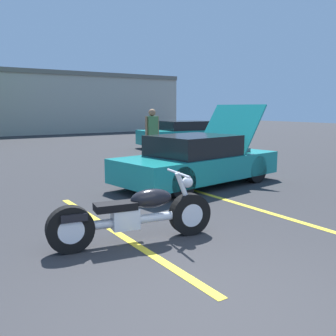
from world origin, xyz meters
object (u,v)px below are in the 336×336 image
Objects in this scene: show_car_hood_open at (198,161)px; spectator_near_motorcycle at (152,131)px; motorcycle at (134,216)px; parked_car_right_row at (188,135)px.

spectator_near_motorcycle is (0.97, 3.73, 0.49)m from show_car_hood_open.
spectator_near_motorcycle is at bearing 66.57° from motorcycle.
show_car_hood_open reaches higher than parked_car_right_row.
show_car_hood_open reaches higher than spectator_near_motorcycle.
parked_car_right_row reaches higher than motorcycle.
parked_car_right_row is at bearing 59.73° from motorcycle.
motorcycle is 4.10m from show_car_hood_open.
motorcycle is 12.63m from parked_car_right_row.
motorcycle is 1.28× the size of spectator_near_motorcycle.
parked_car_right_row is at bearing 40.26° from spectator_near_motorcycle.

